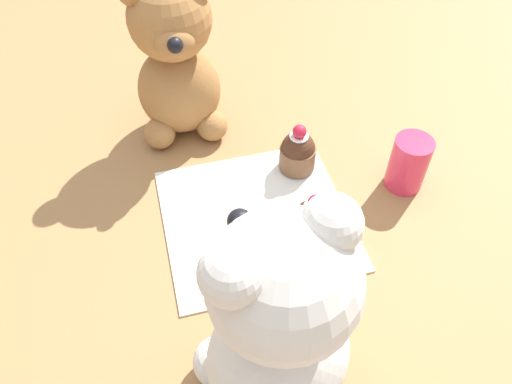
{
  "coord_description": "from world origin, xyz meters",
  "views": [
    {
      "loc": [
        0.11,
        0.41,
        0.53
      ],
      "look_at": [
        0.0,
        0.0,
        0.06
      ],
      "focal_mm": 35.0,
      "sensor_mm": 36.0,
      "label": 1
    }
  ],
  "objects_px": {
    "cupcake_near_cream_bear": "(313,222)",
    "juice_glass": "(408,163)",
    "teddy_bear_cream": "(278,326)",
    "teddy_bear_tan": "(176,61)",
    "cupcake_near_tan_bear": "(298,151)"
  },
  "relations": [
    {
      "from": "cupcake_near_cream_bear",
      "to": "teddy_bear_cream",
      "type": "bearing_deg",
      "value": 59.77
    },
    {
      "from": "teddy_bear_cream",
      "to": "cupcake_near_tan_bear",
      "type": "height_order",
      "value": "teddy_bear_cream"
    },
    {
      "from": "teddy_bear_tan",
      "to": "juice_glass",
      "type": "bearing_deg",
      "value": -33.35
    },
    {
      "from": "teddy_bear_cream",
      "to": "juice_glass",
      "type": "distance_m",
      "value": 0.36
    },
    {
      "from": "cupcake_near_cream_bear",
      "to": "juice_glass",
      "type": "relative_size",
      "value": 0.95
    },
    {
      "from": "cupcake_near_tan_bear",
      "to": "cupcake_near_cream_bear",
      "type": "bearing_deg",
      "value": 80.67
    },
    {
      "from": "teddy_bear_cream",
      "to": "teddy_bear_tan",
      "type": "distance_m",
      "value": 0.43
    },
    {
      "from": "teddy_bear_cream",
      "to": "cupcake_near_cream_bear",
      "type": "relative_size",
      "value": 3.58
    },
    {
      "from": "teddy_bear_tan",
      "to": "cupcake_near_tan_bear",
      "type": "height_order",
      "value": "teddy_bear_tan"
    },
    {
      "from": "teddy_bear_tan",
      "to": "juice_glass",
      "type": "distance_m",
      "value": 0.36
    },
    {
      "from": "teddy_bear_cream",
      "to": "cupcake_near_cream_bear",
      "type": "bearing_deg",
      "value": -135.43
    },
    {
      "from": "cupcake_near_cream_bear",
      "to": "juice_glass",
      "type": "bearing_deg",
      "value": -159.52
    },
    {
      "from": "juice_glass",
      "to": "cupcake_near_cream_bear",
      "type": "bearing_deg",
      "value": 20.48
    },
    {
      "from": "teddy_bear_tan",
      "to": "juice_glass",
      "type": "relative_size",
      "value": 3.11
    },
    {
      "from": "teddy_bear_tan",
      "to": "cupcake_near_tan_bear",
      "type": "distance_m",
      "value": 0.22
    }
  ]
}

